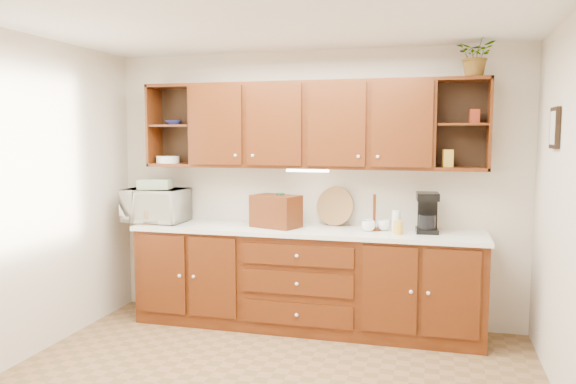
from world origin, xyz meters
The scene contains 24 objects.
ceiling centered at (0.00, 0.00, 2.60)m, with size 4.00×4.00×0.00m, color white.
back_wall centered at (0.00, 1.75, 1.30)m, with size 4.00×4.00×0.00m, color beige.
left_wall centered at (-2.00, 0.00, 1.30)m, with size 3.50×3.50×0.00m, color beige.
base_cabinets centered at (0.00, 1.45, 0.45)m, with size 3.20×0.60×0.90m, color #3B1606.
countertop centered at (0.00, 1.44, 0.92)m, with size 3.24×0.64×0.04m, color silver.
upper_cabinets centered at (0.01, 1.59, 1.89)m, with size 3.20×0.33×0.80m.
undercabinet_light centered at (0.00, 1.53, 1.47)m, with size 0.40×0.05×0.03m, color white.
framed_picture centered at (1.98, 0.90, 1.85)m, with size 0.03×0.24×0.30m, color black.
wicker_basket centered at (-1.52, 1.38, 1.01)m, with size 0.26×0.26×0.13m, color olive.
microwave centered at (-1.52, 1.45, 1.11)m, with size 0.60×0.40×0.33m, color beige.
towel_stack centered at (-1.52, 1.45, 1.32)m, with size 0.30×0.22×0.09m, color #D1D062.
wine_bottle centered at (-0.24, 1.46, 1.10)m, with size 0.07×0.07×0.32m, color black.
woven_tray centered at (0.23, 1.69, 0.95)m, with size 0.37×0.37×0.02m, color olive.
bread_box centered at (-0.28, 1.45, 1.09)m, with size 0.43×0.27×0.30m, color #3B1606.
mug_tree centered at (0.62, 1.52, 0.99)m, with size 0.26×0.27×0.33m.
canister_red centered at (1.11, 1.50, 1.01)m, with size 0.10×0.10×0.14m, color maroon.
canister_white centered at (0.82, 1.48, 1.04)m, with size 0.08×0.08×0.19m, color white.
canister_yellow centered at (0.85, 1.35, 1.00)m, with size 0.08×0.08×0.12m, color gold.
coffee_maker centered at (1.09, 1.52, 1.11)m, with size 0.21×0.26×0.36m.
bowl_stack centered at (-1.38, 1.58, 1.92)m, with size 0.17×0.17×0.04m, color navy.
plate_stack centered at (-1.44, 1.57, 1.56)m, with size 0.23×0.23×0.07m, color white.
pantry_box_yellow centered at (1.25, 1.55, 1.60)m, with size 0.09×0.07×0.15m, color gold.
pantry_box_red centered at (1.46, 1.58, 1.96)m, with size 0.08×0.07×0.12m, color maroon.
potted_plant centered at (1.46, 1.53, 2.47)m, with size 0.32×0.27×0.35m, color #999999.
Camera 1 is at (1.16, -3.54, 1.80)m, focal length 35.00 mm.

